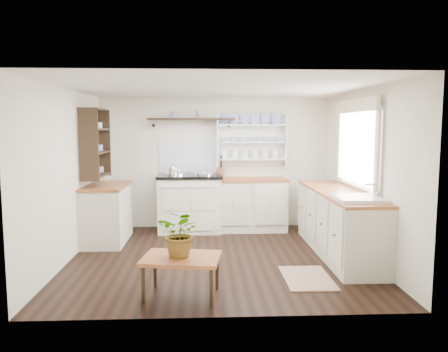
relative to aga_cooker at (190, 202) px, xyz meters
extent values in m
cube|color=black|center=(0.43, -1.57, -0.50)|extent=(4.00, 3.80, 0.01)
cube|color=beige|center=(0.43, 0.33, 0.65)|extent=(4.00, 0.02, 2.30)
cube|color=beige|center=(2.43, -1.57, 0.65)|extent=(0.02, 3.80, 2.30)
cube|color=beige|center=(-1.57, -1.57, 0.65)|extent=(0.02, 3.80, 2.30)
cube|color=white|center=(0.43, -1.57, 1.80)|extent=(4.00, 3.80, 0.01)
cube|color=white|center=(2.39, -1.42, 1.00)|extent=(0.04, 1.40, 1.00)
cube|color=white|center=(2.37, -1.42, 1.00)|extent=(0.02, 1.50, 1.10)
cube|color=beige|center=(2.35, -1.42, 1.58)|extent=(0.04, 1.55, 0.18)
cube|color=white|center=(0.00, 0.00, -0.03)|extent=(1.05, 0.68, 0.93)
cube|color=black|center=(0.00, 0.00, 0.46)|extent=(1.09, 0.72, 0.05)
cylinder|color=silver|center=(-0.24, 0.00, 0.50)|extent=(0.36, 0.36, 0.03)
cylinder|color=silver|center=(0.24, 0.00, 0.50)|extent=(0.36, 0.36, 0.03)
cylinder|color=silver|center=(0.00, -0.38, 0.33)|extent=(0.95, 0.02, 0.02)
cube|color=beige|center=(1.03, 0.03, -0.06)|extent=(1.25, 0.60, 0.88)
cube|color=brown|center=(1.03, 0.03, 0.38)|extent=(1.27, 0.63, 0.04)
cube|color=beige|center=(2.13, -1.47, -0.06)|extent=(0.60, 2.40, 0.88)
cube|color=brown|center=(2.13, -1.47, 0.38)|extent=(0.62, 2.43, 0.04)
cube|color=white|center=(2.13, -2.22, 0.30)|extent=(0.55, 0.60, 0.28)
cylinder|color=silver|center=(2.33, -2.22, 0.50)|extent=(0.02, 0.02, 0.22)
cube|color=beige|center=(-1.27, -0.67, -0.06)|extent=(0.60, 1.10, 0.88)
cube|color=brown|center=(-1.27, -0.67, 0.38)|extent=(0.62, 1.13, 0.04)
cube|color=white|center=(1.08, 0.31, 1.05)|extent=(1.20, 0.03, 0.90)
cube|color=white|center=(1.08, 0.22, 1.05)|extent=(1.20, 0.22, 0.02)
cylinder|color=navy|center=(1.08, 0.23, 1.32)|extent=(0.20, 0.02, 0.20)
cube|color=black|center=(0.03, 0.20, 1.42)|extent=(1.50, 0.24, 0.04)
cone|color=black|center=(-0.62, 0.27, 1.31)|extent=(0.06, 0.20, 0.06)
cone|color=black|center=(0.68, 0.27, 1.31)|extent=(0.06, 0.20, 0.06)
cube|color=black|center=(-1.41, -0.67, 1.05)|extent=(0.28, 0.80, 1.05)
cylinder|color=brown|center=(0.53, 0.11, 0.50)|extent=(0.14, 0.14, 0.16)
cube|color=brown|center=(0.00, -2.94, -0.08)|extent=(0.88, 0.68, 0.04)
cylinder|color=black|center=(-0.38, -3.12, -0.30)|extent=(0.04, 0.04, 0.39)
cylinder|color=black|center=(-0.31, -2.65, -0.30)|extent=(0.04, 0.04, 0.39)
cylinder|color=black|center=(0.31, -3.22, -0.30)|extent=(0.04, 0.04, 0.39)
cylinder|color=black|center=(0.38, -2.76, -0.30)|extent=(0.04, 0.04, 0.39)
imported|color=#3F7233|center=(0.00, -2.94, 0.19)|extent=(0.58, 0.56, 0.50)
cube|color=#805E4A|center=(1.46, -2.47, -0.49)|extent=(0.55, 0.85, 0.02)
camera|label=1|loc=(0.24, -7.41, 1.30)|focal=35.00mm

